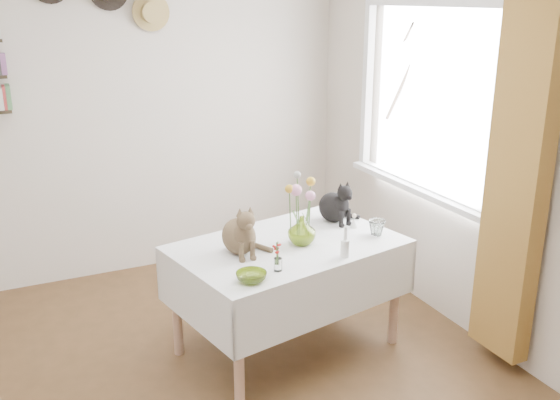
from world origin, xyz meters
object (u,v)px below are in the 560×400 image
tabby_cat (239,227)px  dining_table (288,270)px  flower_vase (302,230)px  black_cat (333,200)px

tabby_cat → dining_table: bearing=0.3°
dining_table → flower_vase: flower_vase is taller
dining_table → flower_vase: 0.28m
dining_table → tabby_cat: bearing=-179.9°
tabby_cat → flower_vase: (0.39, -0.04, -0.07)m
dining_table → black_cat: 0.61m
dining_table → flower_vase: (0.07, -0.04, 0.27)m
flower_vase → black_cat: bearing=36.3°
tabby_cat → black_cat: (0.77, 0.24, -0.01)m
dining_table → tabby_cat: (-0.32, -0.00, 0.34)m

